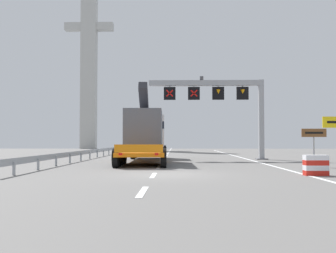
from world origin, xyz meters
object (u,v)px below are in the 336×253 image
(tourist_info_sign_brown, at_px, (314,138))
(bridge_pylon_distant, at_px, (89,48))
(overhead_lane_gantry, at_px, (222,96))
(crash_barrier_striped, at_px, (316,165))
(heavy_haul_truck_orange, at_px, (146,134))

(tourist_info_sign_brown, height_order, bridge_pylon_distant, bridge_pylon_distant)
(overhead_lane_gantry, relative_size, crash_barrier_striped, 9.48)
(overhead_lane_gantry, xyz_separation_m, bridge_pylon_distant, (-19.97, 40.66, 13.58))
(crash_barrier_striped, xyz_separation_m, bridge_pylon_distant, (-22.43, 55.29, 18.25))
(overhead_lane_gantry, distance_m, tourist_info_sign_brown, 10.31)
(overhead_lane_gantry, relative_size, bridge_pylon_distant, 0.26)
(heavy_haul_truck_orange, bearing_deg, overhead_lane_gantry, 22.84)
(overhead_lane_gantry, distance_m, crash_barrier_striped, 15.55)
(overhead_lane_gantry, relative_size, heavy_haul_truck_orange, 0.68)
(overhead_lane_gantry, bearing_deg, crash_barrier_striped, -80.48)
(tourist_info_sign_brown, height_order, crash_barrier_striped, tourist_info_sign_brown)
(overhead_lane_gantry, height_order, heavy_haul_truck_orange, overhead_lane_gantry)
(overhead_lane_gantry, xyz_separation_m, tourist_info_sign_brown, (4.44, -8.65, -3.43))
(heavy_haul_truck_orange, height_order, crash_barrier_striped, heavy_haul_truck_orange)
(bridge_pylon_distant, bearing_deg, overhead_lane_gantry, -63.84)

